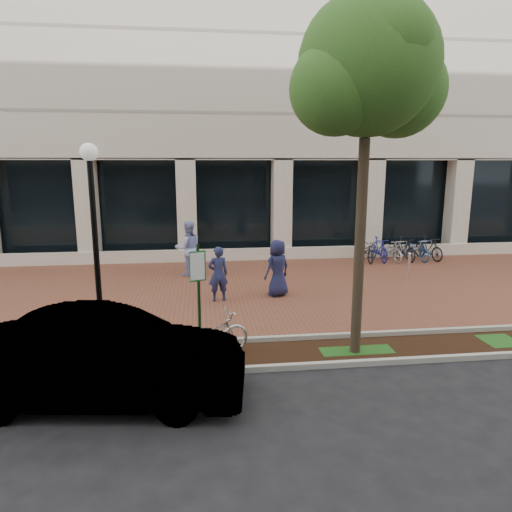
{
  "coord_description": "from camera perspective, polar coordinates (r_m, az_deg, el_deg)",
  "views": [
    {
      "loc": [
        -1.45,
        -14.31,
        4.05
      ],
      "look_at": [
        0.21,
        -0.8,
        1.26
      ],
      "focal_mm": 32.0,
      "sensor_mm": 36.0,
      "label": 1
    }
  ],
  "objects": [
    {
      "name": "planting_strip",
      "position": [
        10.03,
        1.98,
        -12.22
      ],
      "size": [
        40.0,
        1.5,
        0.01
      ],
      "primitive_type": "cube",
      "color": "black",
      "rests_on": "ground"
    },
    {
      "name": "lamppost",
      "position": [
        10.07,
        -19.47,
        2.09
      ],
      "size": [
        0.36,
        0.36,
        4.44
      ],
      "color": "black",
      "rests_on": "ground"
    },
    {
      "name": "bike_rack_cluster",
      "position": [
        20.06,
        17.21,
        0.79
      ],
      "size": [
        3.49,
        1.8,
        1.0
      ],
      "rotation": [
        0.0,
        0.0,
        0.11
      ],
      "color": "black",
      "rests_on": "ground"
    },
    {
      "name": "parking_sign",
      "position": [
        9.33,
        -7.18,
        -3.98
      ],
      "size": [
        0.34,
        0.07,
        2.46
      ],
      "rotation": [
        0.0,
        0.0,
        0.32
      ],
      "color": "#133519",
      "rests_on": "ground"
    },
    {
      "name": "pedestrian_left",
      "position": [
        13.54,
        -4.76,
        -2.24
      ],
      "size": [
        0.67,
        0.5,
        1.65
      ],
      "primitive_type": "imported",
      "rotation": [
        0.0,
        0.0,
        3.33
      ],
      "color": "navy",
      "rests_on": "ground"
    },
    {
      "name": "curb_plaza_side",
      "position": [
        10.69,
        1.34,
        -10.34
      ],
      "size": [
        40.0,
        0.12,
        0.12
      ],
      "primitive_type": "cube",
      "color": "#ACABA2",
      "rests_on": "ground"
    },
    {
      "name": "pedestrian_right",
      "position": [
        14.02,
        2.71,
        -1.52
      ],
      "size": [
        1.02,
        0.91,
        1.76
      ],
      "primitive_type": "imported",
      "rotation": [
        0.0,
        0.0,
        3.66
      ],
      "color": "#1B1E43",
      "rests_on": "ground"
    },
    {
      "name": "ground",
      "position": [
        14.95,
        -1.16,
        -4.15
      ],
      "size": [
        120.0,
        120.0,
        0.0
      ],
      "primitive_type": "plane",
      "color": "black",
      "rests_on": "ground"
    },
    {
      "name": "pedestrian_mid",
      "position": [
        16.74,
        -8.45,
        0.95
      ],
      "size": [
        1.12,
        0.96,
        2.0
      ],
      "primitive_type": "imported",
      "rotation": [
        0.0,
        0.0,
        3.37
      ],
      "color": "#97A5E1",
      "rests_on": "ground"
    },
    {
      "name": "brick_plaza",
      "position": [
        14.94,
        -1.16,
        -4.13
      ],
      "size": [
        40.0,
        9.0,
        0.01
      ],
      "primitive_type": "cube",
      "color": "brown",
      "rests_on": "ground"
    },
    {
      "name": "near_office_building",
      "position": [
        25.54,
        -3.92,
        25.15
      ],
      "size": [
        40.0,
        12.12,
        16.0
      ],
      "color": "beige",
      "rests_on": "ground"
    },
    {
      "name": "locked_bicycle",
      "position": [
        9.72,
        -6.05,
        -9.94
      ],
      "size": [
        2.0,
        1.38,
        1.0
      ],
      "primitive_type": "imported",
      "rotation": [
        0.0,
        0.0,
        1.99
      ],
      "color": "silver",
      "rests_on": "ground"
    },
    {
      "name": "sedan_near_curb",
      "position": [
        8.36,
        -18.53,
        -12.06
      ],
      "size": [
        4.94,
        2.25,
        1.57
      ],
      "primitive_type": "imported",
      "rotation": [
        0.0,
        0.0,
        1.44
      ],
      "color": "silver",
      "rests_on": "ground"
    },
    {
      "name": "curb_street_side",
      "position": [
        9.34,
        2.71,
        -13.75
      ],
      "size": [
        40.0,
        0.12,
        0.12
      ],
      "primitive_type": "cube",
      "color": "#ACABA2",
      "rests_on": "ground"
    },
    {
      "name": "street_tree",
      "position": [
        9.75,
        13.99,
        21.06
      ],
      "size": [
        3.27,
        2.73,
        7.27
      ],
      "color": "#423526",
      "rests_on": "ground"
    },
    {
      "name": "bollard",
      "position": [
        17.08,
        18.57,
        -1.09
      ],
      "size": [
        0.12,
        0.12,
        0.95
      ],
      "color": "silver",
      "rests_on": "ground"
    }
  ]
}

